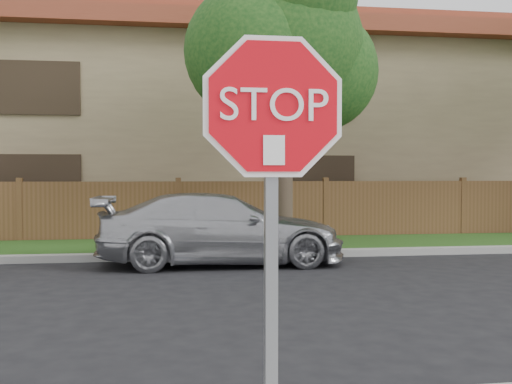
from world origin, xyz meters
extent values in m
cube|color=gray|center=(0.00, 8.15, 0.07)|extent=(70.00, 0.30, 0.15)
cube|color=#1E4714|center=(0.00, 9.80, 0.06)|extent=(70.00, 3.00, 0.12)
cube|color=brown|center=(0.00, 11.40, 0.80)|extent=(70.00, 0.12, 1.60)
cube|color=#917D5A|center=(0.00, 17.00, 3.00)|extent=(34.00, 8.00, 6.00)
cube|color=brown|center=(0.00, 17.00, 6.25)|extent=(35.20, 9.20, 0.50)
cube|color=brown|center=(0.00, 17.00, 6.85)|extent=(33.00, 5.50, 0.70)
cylinder|color=#382B21|center=(2.50, 9.70, 1.96)|extent=(0.44, 0.44, 3.92)
sphere|color=#123B13|center=(2.50, 9.70, 4.90)|extent=(3.80, 3.80, 3.80)
sphere|color=#123B13|center=(3.40, 10.00, 4.34)|extent=(3.00, 3.00, 3.00)
sphere|color=#123B13|center=(1.70, 9.30, 4.62)|extent=(3.20, 3.20, 3.20)
cube|color=gray|center=(0.27, -1.44, 1.25)|extent=(0.06, 0.06, 2.30)
cylinder|color=white|center=(0.27, -1.50, 2.15)|extent=(1.01, 0.02, 1.01)
cylinder|color=red|center=(0.27, -1.51, 2.15)|extent=(0.93, 0.02, 0.93)
cube|color=white|center=(0.27, -1.53, 1.93)|extent=(0.11, 0.00, 0.15)
imported|color=#A3A4AA|center=(0.78, 7.35, 0.71)|extent=(4.89, 1.99, 1.42)
camera|label=1|loc=(-0.26, -4.49, 1.81)|focal=42.00mm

